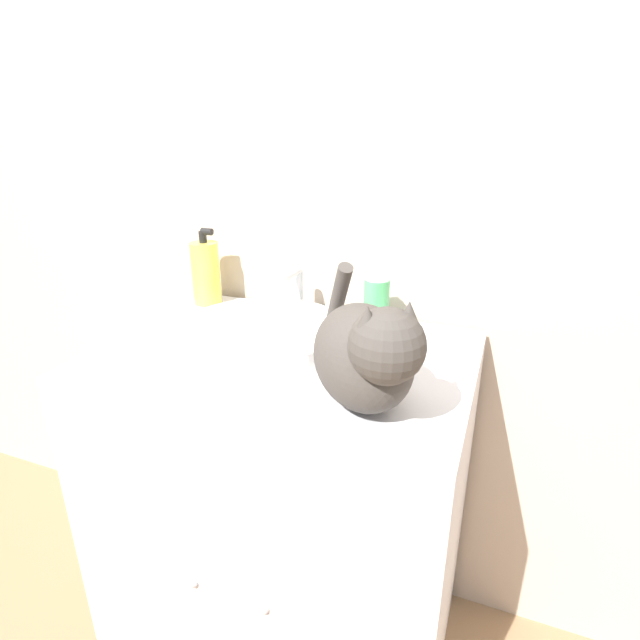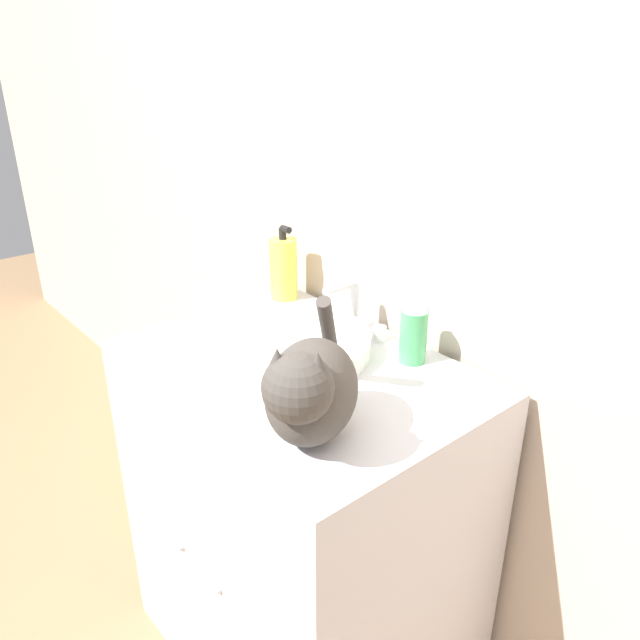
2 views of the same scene
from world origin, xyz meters
The scene contains 7 objects.
wall_back centered at (0.00, 0.61, 1.25)m, with size 6.00×0.05×2.50m.
vanity_cabinet centered at (0.00, 0.28, 0.44)m, with size 0.79×0.58×0.87m.
sink_basin centered at (-0.06, 0.31, 0.89)m, with size 0.37×0.37×0.05m.
faucet centered at (-0.06, 0.49, 0.93)m, with size 0.21×0.11×0.13m.
cat centered at (0.22, 0.13, 0.97)m, with size 0.27×0.31×0.23m.
soap_bottle centered at (-0.33, 0.49, 0.96)m, with size 0.07×0.07×0.20m.
spray_bottle centered at (0.14, 0.49, 0.95)m, with size 0.06×0.06×0.16m.
Camera 2 is at (0.94, -0.45, 1.52)m, focal length 35.00 mm.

